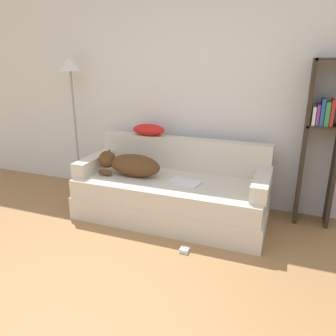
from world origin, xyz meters
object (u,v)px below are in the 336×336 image
(laptop, at_px, (185,182))
(dog, at_px, (129,164))
(bookshelf, at_px, (322,136))
(throw_pillow, at_px, (149,130))
(floor_lamp, at_px, (71,82))
(couch, at_px, (171,198))
(power_adapter, at_px, (184,250))

(laptop, bearing_deg, dog, -170.32)
(laptop, distance_m, bookshelf, 1.41)
(throw_pillow, distance_m, floor_lamp, 1.12)
(dog, relative_size, bookshelf, 0.43)
(bookshelf, bearing_deg, floor_lamp, -178.38)
(couch, distance_m, laptop, 0.29)
(bookshelf, bearing_deg, power_adapter, -135.24)
(dog, relative_size, laptop, 2.09)
(dog, relative_size, floor_lamp, 0.43)
(floor_lamp, relative_size, power_adapter, 21.31)
(throw_pillow, distance_m, bookshelf, 1.81)
(laptop, bearing_deg, couch, 168.50)
(couch, xyz_separation_m, throw_pillow, (-0.41, 0.36, 0.64))
(laptop, height_order, power_adapter, laptop)
(throw_pillow, bearing_deg, bookshelf, 2.46)
(bookshelf, height_order, power_adapter, bookshelf)
(couch, xyz_separation_m, power_adapter, (0.35, -0.60, -0.20))
(power_adapter, bearing_deg, bookshelf, 44.76)
(couch, distance_m, power_adapter, 0.72)
(floor_lamp, bearing_deg, couch, -14.12)
(throw_pillow, bearing_deg, power_adapter, -51.47)
(couch, relative_size, power_adapter, 25.45)
(couch, bearing_deg, throw_pillow, 139.07)
(bookshelf, bearing_deg, throw_pillow, -177.54)
(bookshelf, relative_size, power_adapter, 21.03)
(laptop, relative_size, bookshelf, 0.21)
(laptop, distance_m, floor_lamp, 1.87)
(couch, xyz_separation_m, laptop, (0.17, -0.07, 0.23))
(couch, relative_size, laptop, 5.82)
(power_adapter, bearing_deg, couch, 120.27)
(couch, bearing_deg, floor_lamp, 165.88)
(laptop, height_order, floor_lamp, floor_lamp)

